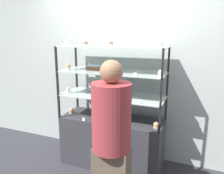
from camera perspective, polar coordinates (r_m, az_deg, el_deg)
The scene contains 26 objects.
ground_plane at distance 3.31m, azimuth -0.00°, elevation -19.41°, with size 20.00×20.00×0.00m, color #2D2D33.
back_wall at distance 3.20m, azimuth 2.66°, elevation 4.52°, with size 8.00×0.05×2.60m.
display_base at distance 3.13m, azimuth -0.00°, elevation -14.03°, with size 1.38×0.51×0.70m.
display_riser_lower at distance 2.89m, azimuth -0.00°, elevation -2.51°, with size 1.38×0.51×0.32m.
display_riser_middle at distance 2.82m, azimuth -0.00°, elevation 3.75°, with size 1.38×0.51×0.32m.
display_riser_upper at distance 2.79m, azimuth -0.00°, elevation 10.24°, with size 1.38×0.51×0.32m.
layer_cake_centerpiece at distance 2.83m, azimuth 1.28°, elevation -1.04°, with size 0.16×0.16×0.14m.
sheet_cake_frosted at distance 2.96m, azimuth -4.36°, elevation 5.13°, with size 0.21×0.17×0.06m.
cupcake_0 at distance 3.21m, azimuth -10.58°, elevation -6.12°, with size 0.07×0.07×0.08m.
cupcake_1 at distance 2.88m, azimuth -0.89°, elevation -8.14°, with size 0.07×0.07×0.08m.
cupcake_2 at distance 2.72m, azimuth 11.45°, elevation -9.76°, with size 0.07×0.07×0.08m.
price_tag_0 at distance 2.91m, azimuth -7.43°, elevation -8.37°, with size 0.04×0.00×0.04m.
cupcake_3 at distance 3.13m, azimuth -11.39°, elevation -0.65°, with size 0.05×0.05×0.06m.
cupcake_4 at distance 2.67m, azimuth 12.70°, elevation -3.10°, with size 0.05×0.05×0.06m.
price_tag_1 at distance 2.54m, azimuth 6.97°, elevation -3.92°, with size 0.04×0.00×0.04m.
cupcake_5 at distance 3.06m, azimuth -11.37°, elevation 5.28°, with size 0.06×0.06×0.08m.
cupcake_6 at distance 2.74m, azimuth -0.91°, elevation 4.63°, with size 0.06×0.06×0.08m.
cupcake_7 at distance 2.52m, azimuth 12.55°, elevation 3.53°, with size 0.06×0.06×0.08m.
price_tag_2 at distance 2.48m, azimuth 6.06°, elevation 3.28°, with size 0.04×0.00×0.04m.
cupcake_8 at distance 3.01m, azimuth -11.77°, elevation 11.15°, with size 0.05×0.05×0.07m.
cupcake_9 at distance 2.80m, azimuth -6.91°, elevation 11.20°, with size 0.05×0.05×0.07m.
cupcake_10 at distance 2.75m, azimuth -0.29°, elevation 11.25°, with size 0.05×0.05×0.07m.
cupcake_11 at distance 2.63m, azimuth 5.97°, elevation 11.09°, with size 0.05×0.05×0.07m.
cupcake_12 at distance 2.52m, azimuth 12.54°, elevation 10.75°, with size 0.05×0.05×0.07m.
price_tag_3 at distance 2.43m, azimuth 7.83°, elevation 10.63°, with size 0.04×0.00×0.04m.
customer_figure at distance 2.12m, azimuth -0.15°, elevation -13.11°, with size 0.37×0.37×1.58m.
Camera 1 is at (1.03, -2.59, 1.78)m, focal length 35.00 mm.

